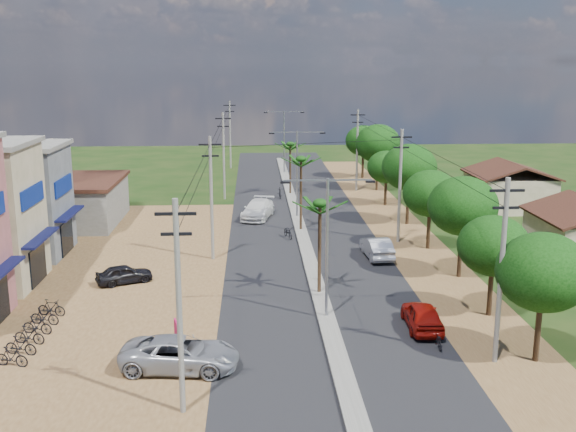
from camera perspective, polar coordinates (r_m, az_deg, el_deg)
The scene contains 39 objects.
ground at distance 38.32m, azimuth 3.24°, elevation -8.67°, with size 160.00×160.00×0.00m, color black.
road at distance 52.48m, azimuth 1.47°, elevation -2.61°, with size 12.00×110.00×0.04m, color black.
median at distance 55.35m, azimuth 1.23°, elevation -1.71°, with size 1.00×90.00×0.18m, color #605E56.
dirt_lot_west at distance 46.93m, azimuth -16.48°, elevation -5.06°, with size 18.00×46.00×0.04m, color brown.
dirt_shoulder_east at distance 53.80m, azimuth 10.54°, elevation -2.44°, with size 5.00×90.00×0.03m, color brown.
shophouse_grey at distance 53.50m, azimuth -22.59°, elevation 1.25°, with size 9.00×6.40×8.30m.
low_shed at distance 62.96m, azimuth -18.62°, elevation 1.16°, with size 10.40×10.40×3.95m.
house_east_far at distance 69.15m, azimuth 18.25°, elevation 2.56°, with size 7.60×7.50×4.60m.
tree_east_a at distance 33.75m, azimuth 20.79°, elevation -4.48°, with size 4.40×4.40×6.37m.
tree_east_b at distance 39.11m, azimuth 17.00°, elevation -2.43°, with size 4.00×4.00×5.83m.
tree_east_c at distance 45.50m, azimuth 14.58°, elevation 0.82°, with size 4.60×4.60×6.83m.
tree_east_d at distance 52.11m, azimuth 11.96°, elevation 1.88°, with size 4.20×4.20×6.13m.
tree_east_e at distance 59.67m, azimuth 10.23°, elevation 4.07°, with size 4.80×4.80×7.14m.
tree_east_f at distance 67.49m, azimuth 8.32°, elevation 4.12°, with size 3.80×3.80×5.52m.
tree_east_g at distance 75.21m, azimuth 7.63°, elevation 6.09°, with size 5.00×5.00×7.38m.
tree_east_h at distance 83.05m, azimuth 6.40°, elevation 6.35°, with size 4.40×4.40×6.52m.
palm_median_near at distance 40.52m, azimuth 2.73°, elevation 0.73°, with size 2.00×2.00×6.15m.
palm_median_mid at distance 56.14m, azimuth 1.11°, elevation 4.56°, with size 2.00×2.00×6.55m.
palm_median_far at distance 72.05m, azimuth 0.19°, elevation 5.92°, with size 2.00×2.00×5.85m.
streetlight_near at distance 36.82m, azimuth 3.33°, elevation -1.73°, with size 5.10×0.18×8.00m.
streetlight_mid at distance 61.24m, azimuth 0.77°, elevation 4.21°, with size 5.10×0.18×8.00m.
streetlight_far at distance 85.99m, azimuth -0.33°, elevation 6.75°, with size 5.10×0.18×8.00m.
utility_pole_w_a at distance 27.23m, azimuth -9.22°, elevation -7.31°, with size 1.60×0.24×9.00m.
utility_pole_w_b at distance 48.40m, azimuth -6.51°, elevation 1.74°, with size 1.60×0.24×9.00m.
utility_pole_w_c at distance 70.08m, azimuth -5.46°, elevation 5.25°, with size 1.60×0.24×9.00m.
utility_pole_w_d at distance 90.92m, azimuth -4.93°, elevation 7.02°, with size 1.60×0.24×9.00m.
utility_pole_e_a at distance 32.92m, azimuth 17.63°, elevation -4.17°, with size 1.60×0.24×9.00m.
utility_pole_e_b at distance 53.49m, azimuth 9.46°, elevation 2.72°, with size 1.60×0.24×9.00m.
utility_pole_e_c at distance 74.88m, azimuth 5.88°, elevation 5.73°, with size 1.60×0.24×9.00m.
car_red_near at distance 37.29m, azimuth 11.29°, elevation -8.32°, with size 1.74×4.33×1.48m, color maroon.
car_silver_mid at distance 49.79m, azimuth 7.53°, elevation -2.69°, with size 1.62×4.66×1.54m, color #919399.
car_white_far at distance 61.81m, azimuth -2.56°, elevation 0.54°, with size 2.28×5.62×1.63m, color silver.
car_parked_silver at distance 32.44m, azimuth -9.11°, elevation -11.50°, with size 2.55×5.53×1.54m, color #919399.
car_parked_dark at distance 45.08m, azimuth -13.70°, elevation -4.84°, with size 1.45×3.59×1.22m, color black.
moto_rider_east at distance 35.30m, azimuth 12.55°, elevation -10.19°, with size 0.56×1.60×0.84m, color black.
moto_rider_west_a at distance 54.83m, azimuth 0.01°, elevation -1.40°, with size 0.67×1.92×1.01m, color black.
moto_rider_west_b at distance 70.75m, azimuth -0.69°, elevation 1.93°, with size 0.53×1.88×1.13m, color black.
roadside_sign at distance 35.43m, azimuth -9.39°, elevation -9.72°, with size 0.43×1.32×1.11m.
parked_scooter_row at distance 37.80m, azimuth -20.76°, elevation -9.03°, with size 1.73×7.34×1.00m.
Camera 1 is at (-4.01, -35.39, 14.12)m, focal length 42.00 mm.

